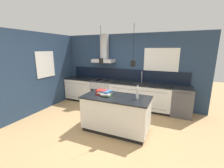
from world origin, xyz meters
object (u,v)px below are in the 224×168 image
(bottle_on_island, at_px, (138,93))
(red_supply_box, at_px, (102,92))
(book_stack, at_px, (107,93))
(oven_range, at_px, (103,92))
(dishwasher, at_px, (182,102))

(bottle_on_island, bearing_deg, red_supply_box, -178.85)
(bottle_on_island, xyz_separation_m, book_stack, (-0.78, -0.03, -0.09))
(oven_range, bearing_deg, bottle_on_island, -42.73)
(oven_range, height_order, red_supply_box, red_supply_box)
(book_stack, relative_size, red_supply_box, 1.43)
(dishwasher, height_order, red_supply_box, red_supply_box)
(oven_range, distance_m, dishwasher, 2.77)
(bottle_on_island, relative_size, red_supply_box, 1.40)
(bottle_on_island, distance_m, red_supply_box, 0.94)
(book_stack, bearing_deg, bottle_on_island, 2.51)
(dishwasher, bearing_deg, book_stack, -138.03)
(oven_range, xyz_separation_m, red_supply_box, (0.79, -1.62, 0.51))
(dishwasher, bearing_deg, oven_range, -179.91)
(dishwasher, height_order, book_stack, book_stack)
(dishwasher, distance_m, book_stack, 2.50)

